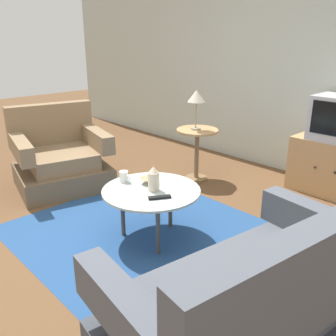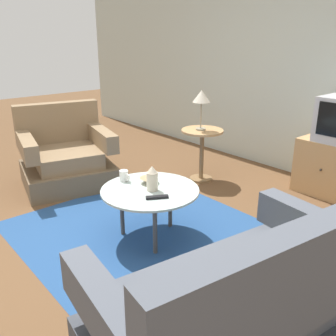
{
  "view_description": "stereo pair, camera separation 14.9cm",
  "coord_description": "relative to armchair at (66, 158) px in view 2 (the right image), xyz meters",
  "views": [
    {
      "loc": [
        2.27,
        -1.7,
        1.64
      ],
      "look_at": [
        0.08,
        0.37,
        0.55
      ],
      "focal_mm": 39.77,
      "sensor_mm": 36.0,
      "label": 1
    },
    {
      "loc": [
        2.37,
        -1.59,
        1.64
      ],
      "look_at": [
        0.08,
        0.37,
        0.55
      ],
      "focal_mm": 39.77,
      "sensor_mm": 36.0,
      "label": 2
    }
  ],
  "objects": [
    {
      "name": "couch",
      "position": [
        2.88,
        -0.44,
        0.0
      ],
      "size": [
        1.06,
        1.61,
        0.91
      ],
      "rotation": [
        0.0,
        0.0,
        1.44
      ],
      "color": "#3E424B",
      "rests_on": "ground"
    },
    {
      "name": "mug",
      "position": [
        1.32,
        -0.09,
        0.19
      ],
      "size": [
        0.13,
        0.08,
        0.09
      ],
      "color": "white",
      "rests_on": "coffee_table"
    },
    {
      "name": "bowl",
      "position": [
        1.49,
        0.05,
        0.17
      ],
      "size": [
        0.16,
        0.16,
        0.05
      ],
      "color": "tan",
      "rests_on": "coffee_table"
    },
    {
      "name": "coffee_table",
      "position": [
        1.6,
        -0.03,
        0.11
      ],
      "size": [
        0.81,
        0.81,
        0.44
      ],
      "color": "#B2C6C1",
      "rests_on": "ground"
    },
    {
      "name": "ground_plane",
      "position": [
        1.46,
        -0.15,
        -0.3
      ],
      "size": [
        16.0,
        16.0,
        0.0
      ],
      "primitive_type": "plane",
      "color": "brown"
    },
    {
      "name": "armchair",
      "position": [
        0.0,
        0.0,
        0.0
      ],
      "size": [
        1.07,
        1.14,
        0.89
      ],
      "rotation": [
        0.0,
        0.0,
        -1.81
      ],
      "color": "brown",
      "rests_on": "ground"
    },
    {
      "name": "tv_remote_dark",
      "position": [
        1.78,
        -0.1,
        0.16
      ],
      "size": [
        0.12,
        0.17,
        0.02
      ],
      "rotation": [
        0.0,
        0.0,
        1.05
      ],
      "color": "black",
      "rests_on": "coffee_table"
    },
    {
      "name": "area_rug",
      "position": [
        1.6,
        -0.03,
        -0.3
      ],
      "size": [
        2.26,
        1.93,
        0.0
      ],
      "primitive_type": "cube",
      "color": "navy",
      "rests_on": "ground"
    },
    {
      "name": "side_table",
      "position": [
        0.94,
        1.25,
        0.14
      ],
      "size": [
        0.48,
        0.48,
        0.61
      ],
      "color": "tan",
      "rests_on": "ground"
    },
    {
      "name": "vase",
      "position": [
        1.63,
        -0.03,
        0.25
      ],
      "size": [
        0.09,
        0.09,
        0.21
      ],
      "color": "beige",
      "rests_on": "coffee_table"
    },
    {
      "name": "back_wall",
      "position": [
        1.46,
        2.34,
        1.05
      ],
      "size": [
        9.0,
        0.12,
        2.7
      ],
      "primitive_type": "cube",
      "color": "#B2BCB2",
      "rests_on": "ground"
    },
    {
      "name": "table_lamp",
      "position": [
        0.93,
        1.23,
        0.67
      ],
      "size": [
        0.2,
        0.2,
        0.45
      ],
      "color": "#9E937A",
      "rests_on": "side_table"
    }
  ]
}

